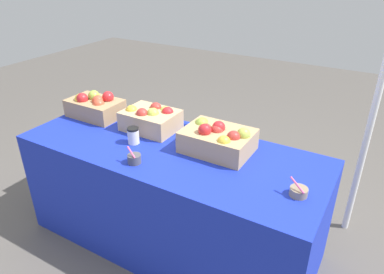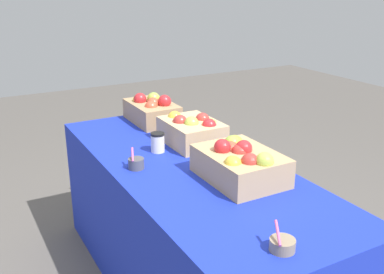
{
  "view_description": "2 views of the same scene",
  "coord_description": "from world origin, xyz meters",
  "px_view_note": "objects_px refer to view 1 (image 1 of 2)",
  "views": [
    {
      "loc": [
        1.08,
        -1.58,
        1.79
      ],
      "look_at": [
        0.18,
        -0.04,
        0.87
      ],
      "focal_mm": 33.38,
      "sensor_mm": 36.0,
      "label": 1
    },
    {
      "loc": [
        1.81,
        -0.99,
        1.6
      ],
      "look_at": [
        0.03,
        0.0,
        0.89
      ],
      "focal_mm": 42.26,
      "sensor_mm": 36.0,
      "label": 2
    }
  ],
  "objects_px": {
    "apple_crate_middle": "(151,119)",
    "apple_crate_right": "(217,138)",
    "tent_pole": "(381,82)",
    "apple_crate_left": "(95,106)",
    "sample_bowl_near": "(299,192)",
    "coffee_cup": "(133,135)",
    "sample_bowl_mid": "(134,159)"
  },
  "relations": [
    {
      "from": "sample_bowl_mid",
      "to": "coffee_cup",
      "type": "relative_size",
      "value": 0.94
    },
    {
      "from": "apple_crate_right",
      "to": "tent_pole",
      "type": "relative_size",
      "value": 0.18
    },
    {
      "from": "apple_crate_left",
      "to": "apple_crate_middle",
      "type": "distance_m",
      "value": 0.48
    },
    {
      "from": "apple_crate_left",
      "to": "coffee_cup",
      "type": "height_order",
      "value": "apple_crate_left"
    },
    {
      "from": "sample_bowl_near",
      "to": "apple_crate_left",
      "type": "bearing_deg",
      "value": 172.1
    },
    {
      "from": "apple_crate_right",
      "to": "sample_bowl_near",
      "type": "xyz_separation_m",
      "value": [
        0.55,
        -0.2,
        -0.06
      ]
    },
    {
      "from": "tent_pole",
      "to": "sample_bowl_mid",
      "type": "bearing_deg",
      "value": -137.53
    },
    {
      "from": "apple_crate_middle",
      "to": "tent_pole",
      "type": "bearing_deg",
      "value": 25.06
    },
    {
      "from": "tent_pole",
      "to": "apple_crate_left",
      "type": "bearing_deg",
      "value": -160.33
    },
    {
      "from": "apple_crate_middle",
      "to": "sample_bowl_near",
      "type": "distance_m",
      "value": 1.09
    },
    {
      "from": "apple_crate_middle",
      "to": "apple_crate_right",
      "type": "bearing_deg",
      "value": -4.19
    },
    {
      "from": "sample_bowl_mid",
      "to": "tent_pole",
      "type": "distance_m",
      "value": 1.53
    },
    {
      "from": "apple_crate_left",
      "to": "sample_bowl_near",
      "type": "relative_size",
      "value": 3.94
    },
    {
      "from": "sample_bowl_near",
      "to": "sample_bowl_mid",
      "type": "distance_m",
      "value": 0.9
    },
    {
      "from": "apple_crate_middle",
      "to": "sample_bowl_near",
      "type": "bearing_deg",
      "value": -12.85
    },
    {
      "from": "apple_crate_left",
      "to": "apple_crate_right",
      "type": "xyz_separation_m",
      "value": [
        0.99,
        -0.01,
        0.0
      ]
    },
    {
      "from": "apple_crate_right",
      "to": "sample_bowl_mid",
      "type": "relative_size",
      "value": 4.11
    },
    {
      "from": "apple_crate_middle",
      "to": "coffee_cup",
      "type": "height_order",
      "value": "apple_crate_middle"
    },
    {
      "from": "apple_crate_left",
      "to": "coffee_cup",
      "type": "relative_size",
      "value": 3.68
    },
    {
      "from": "apple_crate_left",
      "to": "apple_crate_middle",
      "type": "bearing_deg",
      "value": 3.51
    },
    {
      "from": "apple_crate_middle",
      "to": "sample_bowl_near",
      "type": "relative_size",
      "value": 3.63
    },
    {
      "from": "apple_crate_left",
      "to": "apple_crate_middle",
      "type": "xyz_separation_m",
      "value": [
        0.47,
        0.03,
        -0.0
      ]
    },
    {
      "from": "apple_crate_left",
      "to": "apple_crate_right",
      "type": "relative_size",
      "value": 0.95
    },
    {
      "from": "apple_crate_left",
      "to": "sample_bowl_near",
      "type": "height_order",
      "value": "apple_crate_left"
    },
    {
      "from": "apple_crate_right",
      "to": "sample_bowl_near",
      "type": "height_order",
      "value": "apple_crate_right"
    },
    {
      "from": "apple_crate_left",
      "to": "apple_crate_right",
      "type": "height_order",
      "value": "apple_crate_left"
    },
    {
      "from": "tent_pole",
      "to": "sample_bowl_near",
      "type": "bearing_deg",
      "value": -104.21
    },
    {
      "from": "tent_pole",
      "to": "coffee_cup",
      "type": "bearing_deg",
      "value": -146.84
    },
    {
      "from": "coffee_cup",
      "to": "apple_crate_right",
      "type": "bearing_deg",
      "value": 20.65
    },
    {
      "from": "apple_crate_right",
      "to": "tent_pole",
      "type": "bearing_deg",
      "value": 39.68
    },
    {
      "from": "sample_bowl_near",
      "to": "sample_bowl_mid",
      "type": "bearing_deg",
      "value": -169.44
    },
    {
      "from": "tent_pole",
      "to": "apple_crate_middle",
      "type": "bearing_deg",
      "value": -154.94
    }
  ]
}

